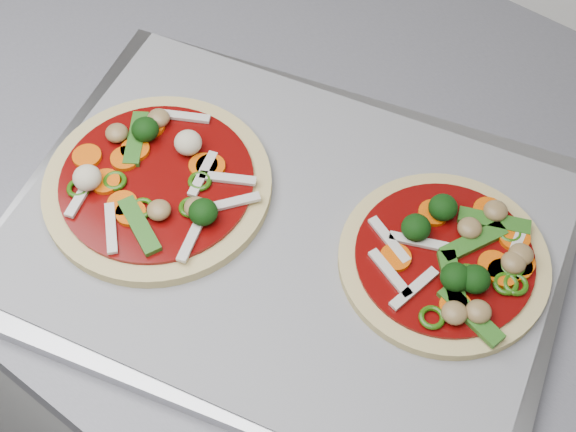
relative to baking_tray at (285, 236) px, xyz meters
The scene contains 6 objects.
base_cabinet 0.49m from the baking_tray, 42.99° to the left, with size 3.60×0.60×0.86m, color #B8B9B6.
countertop 0.12m from the baking_tray, 42.99° to the left, with size 3.60×0.60×0.04m, color slate.
baking_tray is the anchor object (origin of this frame).
parchment 0.01m from the baking_tray, ahead, with size 0.43×0.31×0.00m, color gray.
pizza_left 0.12m from the baking_tray, 164.35° to the right, with size 0.24×0.24×0.03m.
pizza_right 0.14m from the baking_tray, 22.78° to the left, with size 0.22×0.22×0.03m.
Camera 1 is at (0.13, 0.93, 1.47)m, focal length 50.00 mm.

